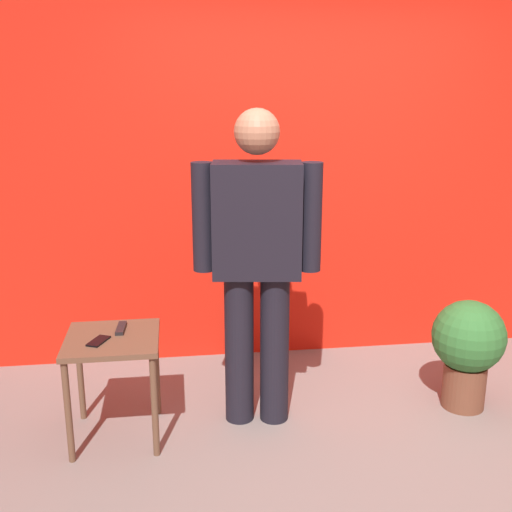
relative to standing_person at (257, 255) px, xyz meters
name	(u,v)px	position (x,y,z in m)	size (l,w,h in m)	color
ground_plane	(368,472)	(0.50, -0.61, -1.02)	(12.00, 12.00, 0.00)	gray
back_wall_red	(307,177)	(0.50, 0.99, 0.28)	(4.83, 0.12, 2.60)	red
standing_person	(257,255)	(0.00, 0.00, 0.00)	(0.72, 0.31, 1.82)	black
side_table	(113,354)	(-0.81, -0.09, -0.51)	(0.50, 0.50, 0.61)	brown
cell_phone	(99,341)	(-0.88, -0.15, -0.41)	(0.07, 0.14, 0.01)	black
tv_remote	(121,328)	(-0.77, 0.01, -0.40)	(0.04, 0.17, 0.02)	black
potted_plant	(468,345)	(1.29, -0.03, -0.61)	(0.44, 0.44, 0.69)	brown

